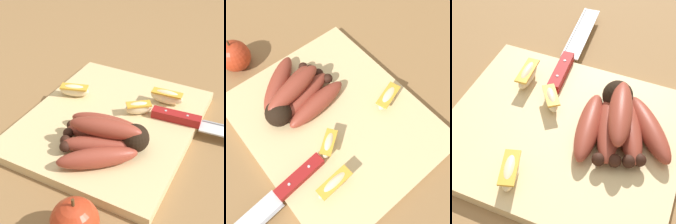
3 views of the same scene
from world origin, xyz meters
The scene contains 8 objects.
ground_plane centered at (0.00, 0.00, 0.00)m, with size 6.00×6.00×0.00m, color olive.
cutting_board centered at (0.00, 0.00, 0.01)m, with size 0.39×0.33×0.02m, color #DBBC84.
banana_bunch centered at (0.08, 0.03, 0.04)m, with size 0.18×0.17×0.06m.
chefs_knife centered at (-0.06, 0.17, 0.03)m, with size 0.05×0.28×0.02m.
apple_wedge_near centered at (-0.10, 0.08, 0.04)m, with size 0.03×0.07×0.03m.
apple_wedge_middle centered at (-0.04, -0.11, 0.04)m, with size 0.04×0.07×0.03m.
apple_wedge_far centered at (-0.04, 0.04, 0.04)m, with size 0.05×0.06×0.03m.
whole_apple centered at (0.26, 0.08, 0.04)m, with size 0.07×0.07×0.08m.
Camera 2 is at (-0.19, 0.15, 0.50)m, focal length 42.98 mm.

